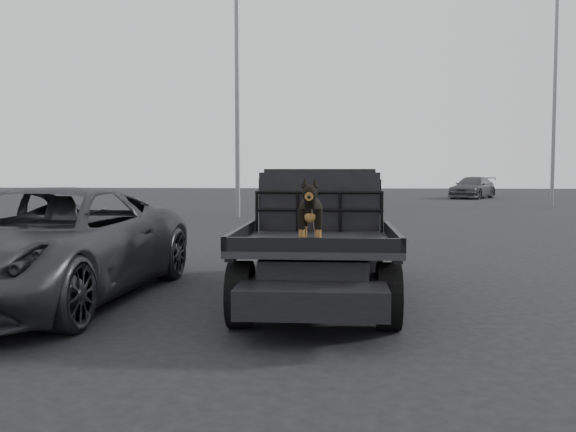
# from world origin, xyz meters

# --- Properties ---
(ground) EXTENTS (120.00, 120.00, 0.00)m
(ground) POSITION_xyz_m (0.00, 0.00, 0.00)
(ground) COLOR black
(ground) RESTS_ON ground
(flatbed_ute) EXTENTS (2.00, 5.40, 0.92)m
(flatbed_ute) POSITION_xyz_m (-0.67, 1.66, 0.46)
(flatbed_ute) COLOR black
(flatbed_ute) RESTS_ON ground
(ute_cab) EXTENTS (1.72, 1.30, 0.88)m
(ute_cab) POSITION_xyz_m (-0.67, 2.61, 1.36)
(ute_cab) COLOR black
(ute_cab) RESTS_ON flatbed_ute
(headache_rack) EXTENTS (1.80, 0.08, 0.55)m
(headache_rack) POSITION_xyz_m (-0.67, 1.86, 1.20)
(headache_rack) COLOR black
(headache_rack) RESTS_ON flatbed_ute
(dog) EXTENTS (0.32, 0.60, 0.74)m
(dog) POSITION_xyz_m (-0.70, -0.17, 1.29)
(dog) COLOR black
(dog) RESTS_ON flatbed_ute
(parked_suv) EXTENTS (2.86, 5.69, 1.54)m
(parked_suv) POSITION_xyz_m (-4.35, 1.19, 0.77)
(parked_suv) COLOR #2F3034
(parked_suv) RESTS_ON ground
(distant_car_b) EXTENTS (4.09, 5.17, 1.40)m
(distant_car_b) POSITION_xyz_m (8.46, 35.59, 0.70)
(distant_car_b) COLOR #45454A
(distant_car_b) RESTS_ON ground
(floodlight_near) EXTENTS (1.08, 0.28, 14.58)m
(floodlight_near) POSITION_xyz_m (-4.20, 17.18, 7.89)
(floodlight_near) COLOR slate
(floodlight_near) RESTS_ON ground
(floodlight_mid) EXTENTS (1.08, 0.28, 12.90)m
(floodlight_mid) POSITION_xyz_m (10.02, 24.88, 7.04)
(floodlight_mid) COLOR slate
(floodlight_mid) RESTS_ON ground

